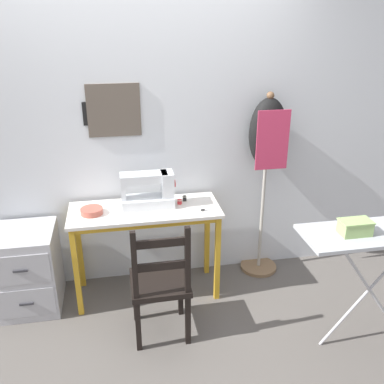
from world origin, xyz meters
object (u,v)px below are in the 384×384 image
(scissors, at_px, (206,211))
(wooden_chair, at_px, (160,284))
(sewing_machine, at_px, (150,191))
(filing_cabinet, at_px, (29,269))
(ironing_board, at_px, (379,237))
(fabric_bowl, at_px, (92,211))
(storage_box, at_px, (355,227))
(dress_form, at_px, (267,145))
(thread_spool_near_machine, at_px, (180,202))
(thread_spool_mid_table, at_px, (185,199))

(scissors, xyz_separation_m, wooden_chair, (-0.40, -0.39, -0.33))
(wooden_chair, bearing_deg, sewing_machine, 89.81)
(filing_cabinet, relative_size, ironing_board, 0.64)
(sewing_machine, height_order, wooden_chair, sewing_machine)
(fabric_bowl, bearing_deg, scissors, -7.40)
(sewing_machine, relative_size, storage_box, 2.09)
(dress_form, height_order, storage_box, dress_form)
(fabric_bowl, relative_size, filing_cabinet, 0.25)
(thread_spool_near_machine, xyz_separation_m, storage_box, (0.96, -0.88, 0.14))
(thread_spool_near_machine, bearing_deg, filing_cabinet, -178.41)
(scissors, relative_size, wooden_chair, 0.13)
(sewing_machine, bearing_deg, wooden_chair, -90.19)
(thread_spool_near_machine, xyz_separation_m, ironing_board, (1.15, -0.87, 0.04))
(scissors, bearing_deg, dress_form, 27.45)
(sewing_machine, distance_m, filing_cabinet, 1.11)
(thread_spool_mid_table, distance_m, filing_cabinet, 1.32)
(fabric_bowl, height_order, thread_spool_mid_table, fabric_bowl)
(ironing_board, bearing_deg, fabric_bowl, 155.76)
(scissors, xyz_separation_m, thread_spool_mid_table, (-0.13, 0.21, 0.02))
(wooden_chair, bearing_deg, storage_box, -15.35)
(filing_cabinet, relative_size, storage_box, 3.26)
(scissors, height_order, filing_cabinet, scissors)
(thread_spool_mid_table, bearing_deg, ironing_board, -39.85)
(sewing_machine, relative_size, ironing_board, 0.41)
(scissors, bearing_deg, ironing_board, -36.06)
(thread_spool_mid_table, bearing_deg, filing_cabinet, -176.05)
(ironing_board, bearing_deg, sewing_machine, 147.66)
(storage_box, bearing_deg, scissors, 137.44)
(thread_spool_near_machine, bearing_deg, scissors, -41.91)
(dress_form, bearing_deg, fabric_bowl, -172.72)
(filing_cabinet, height_order, storage_box, storage_box)
(fabric_bowl, height_order, scissors, fabric_bowl)
(scissors, height_order, ironing_board, ironing_board)
(thread_spool_mid_table, height_order, storage_box, storage_box)
(dress_form, bearing_deg, storage_box, -77.31)
(wooden_chair, relative_size, filing_cabinet, 1.42)
(fabric_bowl, relative_size, thread_spool_mid_table, 3.80)
(ironing_board, height_order, storage_box, storage_box)
(thread_spool_mid_table, height_order, dress_form, dress_form)
(storage_box, bearing_deg, dress_form, 102.69)
(ironing_board, bearing_deg, storage_box, -176.94)
(scissors, xyz_separation_m, thread_spool_near_machine, (-0.18, 0.16, 0.02))
(wooden_chair, distance_m, storage_box, 1.33)
(fabric_bowl, height_order, thread_spool_near_machine, fabric_bowl)
(fabric_bowl, relative_size, ironing_board, 0.16)
(storage_box, bearing_deg, thread_spool_near_machine, 137.56)
(fabric_bowl, height_order, storage_box, storage_box)
(dress_form, bearing_deg, thread_spool_near_machine, -169.99)
(thread_spool_mid_table, xyz_separation_m, wooden_chair, (-0.27, -0.61, -0.35))
(sewing_machine, bearing_deg, filing_cabinet, -177.89)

